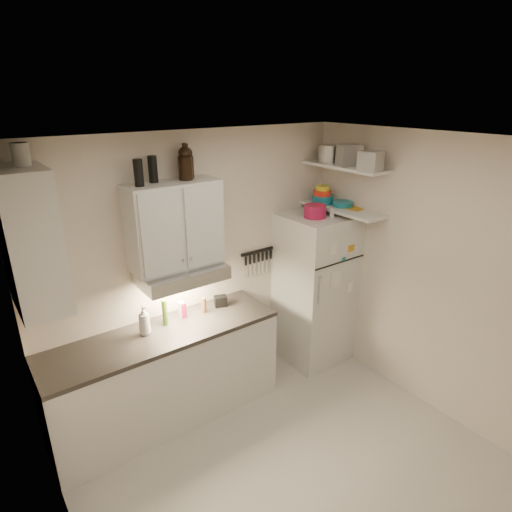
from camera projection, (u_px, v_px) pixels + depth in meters
floor at (296, 472)px, 3.50m from camera, size 3.20×3.00×0.02m
ceiling at (311, 143)px, 2.56m from camera, size 3.20×3.00×0.02m
back_wall at (198, 267)px, 4.17m from camera, size 3.20×0.02×2.60m
left_wall at (63, 433)px, 2.14m from camera, size 0.02×3.00×2.60m
right_wall at (433, 278)px, 3.92m from camera, size 0.02×3.00×2.60m
base_cabinet at (167, 377)px, 3.94m from camera, size 2.10×0.60×0.88m
countertop at (163, 334)px, 3.77m from camera, size 2.10×0.62×0.04m
upper_cabinet at (175, 225)px, 3.68m from camera, size 0.80×0.33×0.75m
side_cabinet at (31, 241)px, 2.91m from camera, size 0.33×0.55×1.00m
range_hood at (181, 274)px, 3.79m from camera, size 0.76×0.46×0.12m
fridge at (315, 289)px, 4.75m from camera, size 0.70×0.68×1.70m
shelf_hi at (345, 167)px, 4.28m from camera, size 0.30×0.95×0.03m
shelf_lo at (342, 209)px, 4.44m from camera, size 0.30×0.95×0.03m
knife_strip at (258, 251)px, 4.53m from camera, size 0.42×0.02×0.03m
dutch_oven at (315, 211)px, 4.34m from camera, size 0.28×0.28×0.13m
book_stack at (352, 212)px, 4.43m from camera, size 0.23×0.26×0.08m
spice_jar at (332, 213)px, 4.38m from camera, size 0.06×0.06×0.09m
stock_pot at (330, 154)px, 4.43m from camera, size 0.26×0.26×0.17m
tin_a at (349, 155)px, 4.19m from camera, size 0.26×0.25×0.21m
tin_b at (371, 161)px, 3.92m from camera, size 0.22×0.22×0.18m
bowl_teal at (323, 199)px, 4.60m from camera, size 0.23×0.23×0.09m
bowl_orange at (322, 193)px, 4.55m from camera, size 0.19×0.19×0.06m
bowl_yellow at (322, 188)px, 4.53m from camera, size 0.15×0.15×0.05m
plates at (343, 204)px, 4.48m from camera, size 0.22×0.22×0.05m
growler_a at (185, 163)px, 3.58m from camera, size 0.14×0.14×0.28m
growler_b at (187, 162)px, 3.65m from camera, size 0.12×0.12×0.27m
thermos_a at (153, 169)px, 3.48m from camera, size 0.09×0.09×0.22m
thermos_b at (138, 173)px, 3.34m from camera, size 0.08×0.08×0.21m
side_jar at (21, 154)px, 2.74m from camera, size 0.12×0.12×0.15m
soap_bottle at (144, 319)px, 3.69m from camera, size 0.15×0.15×0.30m
pepper_mill at (204, 305)px, 4.08m from camera, size 0.06×0.06×0.15m
oil_bottle at (165, 313)px, 3.84m from camera, size 0.06×0.06×0.25m
vinegar_bottle at (165, 311)px, 3.90m from camera, size 0.06×0.06×0.21m
clear_bottle at (181, 310)px, 3.98m from camera, size 0.07×0.07×0.16m
red_jar at (183, 310)px, 3.99m from camera, size 0.09×0.09×0.15m
caddy at (221, 301)px, 4.21m from camera, size 0.14×0.12×0.10m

